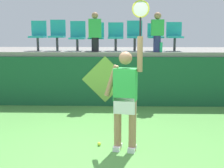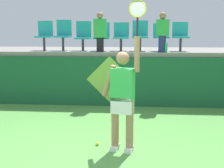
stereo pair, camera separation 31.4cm
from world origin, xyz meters
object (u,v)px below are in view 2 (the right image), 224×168
(spectator_1, at_px, (162,31))
(stadium_chair_5, at_px, (140,34))
(tennis_player, at_px, (123,96))
(stadium_chair_3, at_px, (102,35))
(stadium_chair_4, at_px, (121,35))
(stadium_chair_0, at_px, (45,34))
(stadium_chair_6, at_px, (161,35))
(spectator_0, at_px, (100,31))
(tennis_ball, at_px, (97,144))
(stadium_chair_7, at_px, (181,35))
(stadium_chair_2, at_px, (83,35))
(water_bottle, at_px, (166,47))
(stadium_chair_1, at_px, (63,34))

(spectator_1, bearing_deg, stadium_chair_5, 142.87)
(tennis_player, bearing_deg, stadium_chair_3, 101.68)
(stadium_chair_4, bearing_deg, stadium_chair_5, 0.36)
(stadium_chair_0, height_order, spectator_1, spectator_1)
(stadium_chair_6, relative_size, spectator_0, 0.73)
(tennis_player, bearing_deg, stadium_chair_0, 122.91)
(spectator_0, bearing_deg, tennis_ball, -84.33)
(tennis_player, bearing_deg, tennis_ball, 157.43)
(stadium_chair_5, height_order, spectator_1, spectator_1)
(stadium_chair_4, bearing_deg, stadium_chair_7, -0.06)
(spectator_0, bearing_deg, stadium_chair_2, 143.29)
(water_bottle, bearing_deg, stadium_chair_5, 143.01)
(stadium_chair_4, height_order, stadium_chair_6, stadium_chair_4)
(spectator_0, bearing_deg, stadium_chair_0, 166.66)
(stadium_chair_0, distance_m, stadium_chair_6, 3.38)
(stadium_chair_1, xyz_separation_m, spectator_1, (2.82, -0.45, 0.07))
(stadium_chair_7, bearing_deg, stadium_chair_4, 179.94)
(stadium_chair_6, bearing_deg, stadium_chair_1, 179.80)
(stadium_chair_3, height_order, stadium_chair_5, stadium_chair_5)
(tennis_ball, relative_size, stadium_chair_5, 0.08)
(stadium_chair_0, distance_m, stadium_chair_4, 2.25)
(stadium_chair_3, height_order, stadium_chair_7, stadium_chair_7)
(stadium_chair_3, xyz_separation_m, stadium_chair_7, (2.24, -0.00, 0.02))
(stadium_chair_3, bearing_deg, stadium_chair_0, 179.96)
(tennis_ball, height_order, stadium_chair_3, stadium_chair_3)
(stadium_chair_5, relative_size, stadium_chair_6, 1.10)
(stadium_chair_2, bearing_deg, stadium_chair_0, -179.80)
(stadium_chair_0, distance_m, stadium_chair_1, 0.56)
(stadium_chair_0, height_order, stadium_chair_4, stadium_chair_0)
(spectator_1, bearing_deg, spectator_0, 178.38)
(stadium_chair_0, relative_size, stadium_chair_7, 1.05)
(stadium_chair_0, bearing_deg, spectator_1, -7.54)
(stadium_chair_0, height_order, stadium_chair_5, same)
(tennis_ball, distance_m, spectator_0, 3.81)
(water_bottle, xyz_separation_m, stadium_chair_4, (-1.24, 0.52, 0.31))
(stadium_chair_6, xyz_separation_m, spectator_1, (0.00, -0.44, 0.11))
(tennis_ball, bearing_deg, stadium_chair_1, 111.68)
(stadium_chair_0, xyz_separation_m, spectator_1, (3.38, -0.45, 0.08))
(stadium_chair_2, bearing_deg, tennis_ball, -76.65)
(stadium_chair_4, bearing_deg, water_bottle, -22.79)
(stadium_chair_0, bearing_deg, stadium_chair_7, -0.06)
(stadium_chair_6, height_order, stadium_chair_7, stadium_chair_7)
(tennis_ball, relative_size, spectator_0, 0.06)
(stadium_chair_3, bearing_deg, stadium_chair_4, -0.11)
(stadium_chair_1, relative_size, spectator_1, 0.83)
(stadium_chair_2, xyz_separation_m, stadium_chair_4, (1.10, -0.01, -0.01))
(stadium_chair_7, bearing_deg, stadium_chair_0, 179.94)
(tennis_player, xyz_separation_m, spectator_0, (-0.79, 3.42, 1.06))
(stadium_chair_2, relative_size, spectator_1, 0.80)
(stadium_chair_0, relative_size, spectator_1, 0.81)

